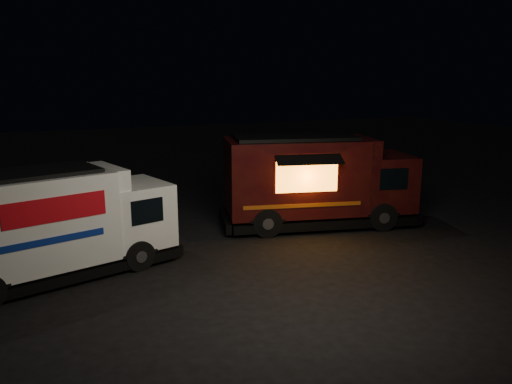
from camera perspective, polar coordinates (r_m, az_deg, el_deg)
The scene contains 3 objects.
ground at distance 14.28m, azimuth -0.53°, elevation -7.82°, with size 80.00×80.00×0.00m, color black.
white_truck at distance 13.77m, azimuth -21.89°, elevation -3.34°, with size 6.28×2.14×2.85m, color white, non-canonical shape.
red_truck at distance 17.43m, azimuth 7.20°, elevation 1.32°, with size 6.78×2.49×3.15m, color #3B100A, non-canonical shape.
Camera 1 is at (-5.32, -12.24, 5.07)m, focal length 35.00 mm.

